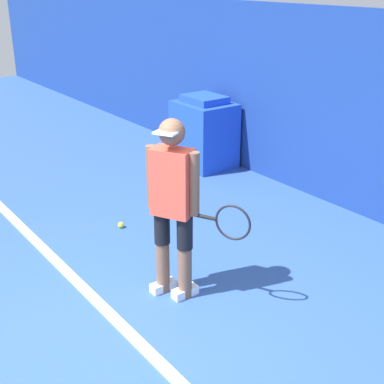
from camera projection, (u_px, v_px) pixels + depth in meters
The scene contains 5 objects.
ground_plane at pixel (107, 353), 4.04m from camera, with size 24.00×24.00×0.00m, color #2D5193.
court_baseline at pixel (136, 340), 4.18m from camera, with size 21.60×0.10×0.01m.
tennis_player at pixel (174, 202), 4.46m from camera, with size 0.84×0.51×1.61m.
tennis_ball at pixel (121, 225), 6.02m from camera, with size 0.07×0.07×0.07m.
covered_chair at pixel (204, 133), 7.82m from camera, with size 0.84×0.68×1.04m.
Camera 1 is at (3.01, -1.44, 2.67)m, focal length 50.00 mm.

